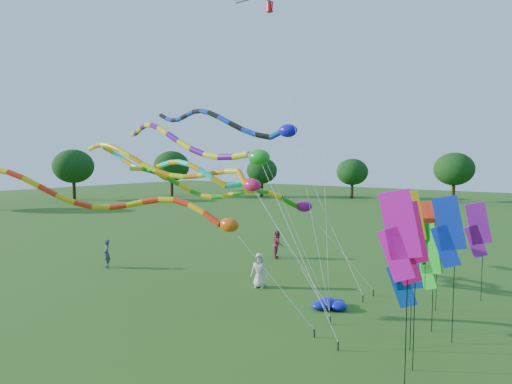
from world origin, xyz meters
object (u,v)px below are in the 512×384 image
Objects in this scene: person_b at (107,254)px; blue_nylon_heap at (337,304)px; tube_kite_orange at (181,168)px; tube_kite_red at (138,205)px; person_c at (278,244)px; person_a at (259,270)px.

blue_nylon_heap is at bearing 30.57° from person_b.
tube_kite_red is at bearing -71.32° from tube_kite_orange.
person_b is 0.92× the size of person_c.
person_a is (2.83, 2.41, -4.96)m from tube_kite_orange.
person_a is at bearing 55.72° from tube_kite_red.
person_a is at bearing 40.01° from tube_kite_orange.
person_b is at bearing 107.37° from person_c.
blue_nylon_heap is 4.42m from person_a.
tube_kite_red is 7.17× the size of person_a.
person_c is (-2.62, 5.79, 0.03)m from person_a.
person_b is (-7.74, 3.95, -3.66)m from tube_kite_red.
tube_kite_red reaches higher than person_b.
person_a reaches higher than person_b.
tube_kite_orange reaches higher than tube_kite_red.
tube_kite_orange is at bearing 20.90° from person_b.
person_a is (-4.33, 0.55, 0.66)m from blue_nylon_heap.
blue_nylon_heap is 0.71× the size of person_c.
person_b is (-9.34, -1.99, -0.04)m from person_a.
person_c is at bearing 93.17° from person_a.
blue_nylon_heap is at bearing -28.44° from person_a.
tube_kite_red is 9.43m from person_b.
person_b is (-13.67, -1.43, 0.62)m from blue_nylon_heap.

